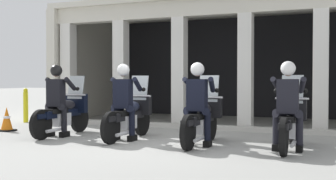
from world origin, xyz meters
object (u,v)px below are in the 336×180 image
object	(u,v)px
motorcycle_center_left	(130,115)
police_officer_center_right	(198,97)
motorcycle_center_right	(202,118)
bollard_kerbside	(26,105)
police_officer_far_right	(288,98)
police_officer_far_left	(57,94)
motorcycle_far_right	(290,121)
police_officer_center_left	(124,95)
motorcycle_far_left	(65,113)
traffic_cone_flank	(7,119)

from	to	relation	value
motorcycle_center_left	police_officer_center_right	xyz separation A→B (m)	(1.64, -0.40, 0.44)
motorcycle_center_right	bollard_kerbside	distance (m)	6.37
police_officer_far_right	police_officer_far_left	bearing A→B (deg)	-177.96
motorcycle_center_right	motorcycle_far_right	xyz separation A→B (m)	(1.64, 0.08, 0.00)
motorcycle_far_right	police_officer_center_left	bearing A→B (deg)	-173.73
motorcycle_far_left	police_officer_center_right	size ratio (longest dim) A/B	1.29
motorcycle_far_left	motorcycle_center_left	size ratio (longest dim) A/B	1.00
police_officer_center_left	bollard_kerbside	world-z (taller)	police_officer_center_left
motorcycle_center_left	police_officer_far_right	xyz separation A→B (m)	(3.28, -0.32, 0.44)
motorcycle_center_left	traffic_cone_flank	xyz separation A→B (m)	(-3.39, 0.02, -0.21)
police_officer_center_right	police_officer_far_right	xyz separation A→B (m)	(1.64, 0.08, 0.00)
police_officer_far_right	bollard_kerbside	world-z (taller)	police_officer_far_right
police_officer_center_left	police_officer_center_right	size ratio (longest dim) A/B	1.00
police_officer_center_left	motorcycle_far_right	size ratio (longest dim) A/B	0.78
motorcycle_center_left	police_officer_center_right	size ratio (longest dim) A/B	1.29
police_officer_center_left	motorcycle_far_right	world-z (taller)	police_officer_center_left
motorcycle_far_right	bollard_kerbside	world-z (taller)	motorcycle_far_right
traffic_cone_flank	police_officer_far_left	bearing A→B (deg)	-10.99
traffic_cone_flank	bollard_kerbside	distance (m)	2.11
motorcycle_far_left	traffic_cone_flank	size ratio (longest dim) A/B	3.46
bollard_kerbside	police_officer_center_right	bearing A→B (deg)	-20.44
motorcycle_far_right	motorcycle_center_right	bearing A→B (deg)	-175.28
police_officer_center_left	police_officer_far_right	bearing A→B (deg)	4.14
motorcycle_center_right	police_officer_far_right	size ratio (longest dim) A/B	1.29
police_officer_far_right	police_officer_center_left	bearing A→B (deg)	-178.66
police_officer_center_right	police_officer_far_right	distance (m)	1.64
police_officer_far_left	bollard_kerbside	world-z (taller)	police_officer_far_left
police_officer_center_right	motorcycle_far_right	distance (m)	1.74
motorcycle_center_left	bollard_kerbside	distance (m)	4.79
bollard_kerbside	motorcycle_center_right	bearing A→B (deg)	-18.04
police_officer_center_right	police_officer_center_left	bearing A→B (deg)	178.75
motorcycle_far_left	police_officer_center_left	xyz separation A→B (m)	(1.64, -0.24, 0.44)
motorcycle_center_right	motorcycle_far_right	world-z (taller)	same
police_officer_center_right	bollard_kerbside	size ratio (longest dim) A/B	1.58
motorcycle_far_left	police_officer_far_right	distance (m)	4.95
police_officer_far_left	motorcycle_center_left	world-z (taller)	police_officer_far_left
police_officer_center_right	traffic_cone_flank	bearing A→B (deg)	178.10
police_officer_far_left	police_officer_center_right	size ratio (longest dim) A/B	1.00
motorcycle_far_left	police_officer_center_left	distance (m)	1.72
motorcycle_far_right	police_officer_center_right	bearing A→B (deg)	-165.59
police_officer_center_left	police_officer_center_right	xyz separation A→B (m)	(1.64, -0.12, 0.00)
police_officer_far_right	bollard_kerbside	distance (m)	8.01
motorcycle_center_left	police_officer_center_right	distance (m)	1.75
motorcycle_center_right	bollard_kerbside	size ratio (longest dim) A/B	2.03
motorcycle_far_left	bollard_kerbside	world-z (taller)	motorcycle_far_left
police_officer_center_right	bollard_kerbside	bearing A→B (deg)	162.40
police_officer_far_left	motorcycle_center_right	xyz separation A→B (m)	(3.29, 0.21, -0.44)
police_officer_center_left	police_officer_far_right	world-z (taller)	same
motorcycle_far_right	traffic_cone_flank	xyz separation A→B (m)	(-6.68, 0.06, -0.21)
motorcycle_center_left	police_officer_center_left	distance (m)	0.52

